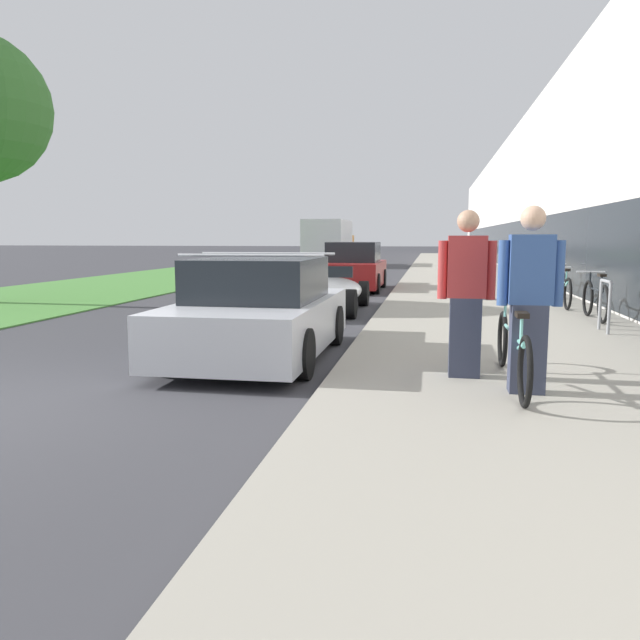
{
  "coord_description": "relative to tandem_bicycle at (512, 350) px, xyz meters",
  "views": [
    {
      "loc": [
        4.14,
        -5.15,
        1.64
      ],
      "look_at": [
        0.95,
        12.57,
        -0.76
      ],
      "focal_mm": 35.0,
      "sensor_mm": 36.0,
      "label": 1
    }
  ],
  "objects": [
    {
      "name": "parked_sedan_far",
      "position": [
        -3.24,
        12.69,
        0.2
      ],
      "size": [
        1.82,
        4.02,
        1.49
      ],
      "color": "maroon",
      "rests_on": "ground"
    },
    {
      "name": "moving_truck",
      "position": [
        -6.68,
        28.88,
        0.84
      ],
      "size": [
        2.25,
        6.39,
        2.59
      ],
      "color": "orange",
      "rests_on": "ground"
    },
    {
      "name": "lawn_strip",
      "position": [
        -11.52,
        23.55,
        -0.46
      ],
      "size": [
        6.23,
        70.0,
        0.03
      ],
      "color": "#478438",
      "rests_on": "ground"
    },
    {
      "name": "person_rider",
      "position": [
        0.1,
        -0.32,
        0.56
      ],
      "size": [
        0.62,
        0.24,
        1.82
      ],
      "color": "#33384C",
      "rests_on": "sidewalk_slab"
    },
    {
      "name": "bike_rack_hoop",
      "position": [
        1.92,
        4.05,
        0.15
      ],
      "size": [
        0.05,
        0.6,
        0.84
      ],
      "color": "gray",
      "rests_on": "sidewalk_slab"
    },
    {
      "name": "cruiser_bike_nearest",
      "position": [
        2.15,
        5.6,
        0.01
      ],
      "size": [
        0.52,
        1.82,
        0.88
      ],
      "color": "black",
      "rests_on": "sidewalk_slab"
    },
    {
      "name": "cruiser_bike_farthest",
      "position": [
        2.37,
        10.23,
        0.0
      ],
      "size": [
        0.52,
        1.81,
        0.85
      ],
      "color": "black",
      "rests_on": "sidewalk_slab"
    },
    {
      "name": "storefront_facade",
      "position": [
        7.81,
        27.55,
        2.88
      ],
      "size": [
        10.01,
        70.0,
        6.73
      ],
      "color": "silver",
      "rests_on": "ground"
    },
    {
      "name": "cruiser_bike_middle",
      "position": [
        1.98,
        7.71,
        0.01
      ],
      "size": [
        0.52,
        1.84,
        0.87
      ],
      "color": "black",
      "rests_on": "sidewalk_slab"
    },
    {
      "name": "person_bystander",
      "position": [
        -0.47,
        0.31,
        0.55
      ],
      "size": [
        0.62,
        0.24,
        1.81
      ],
      "color": "#33384C",
      "rests_on": "sidewalk_slab"
    },
    {
      "name": "vintage_roadster_curbside",
      "position": [
        -3.17,
        7.04,
        -0.05
      ],
      "size": [
        1.67,
        4.2,
        0.98
      ],
      "color": "white",
      "rests_on": "ground"
    },
    {
      "name": "tandem_bicycle",
      "position": [
        0.0,
        0.0,
        0.0
      ],
      "size": [
        0.52,
        2.49,
        0.83
      ],
      "color": "black",
      "rests_on": "sidewalk_slab"
    },
    {
      "name": "sidewalk_slab",
      "position": [
        0.41,
        19.55,
        -0.42
      ],
      "size": [
        4.73,
        70.0,
        0.12
      ],
      "color": "gray",
      "rests_on": "ground"
    },
    {
      "name": "parked_sedan_curbside",
      "position": [
        -3.14,
        1.53,
        0.15
      ],
      "size": [
        1.93,
        4.0,
        1.43
      ],
      "color": "silver",
      "rests_on": "ground"
    }
  ]
}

